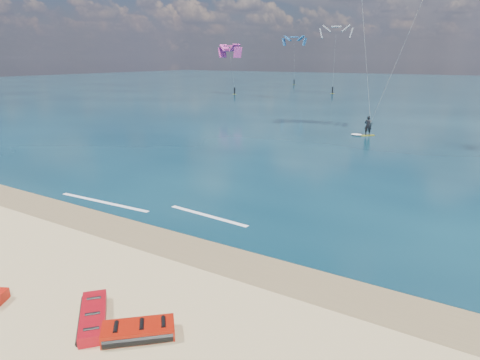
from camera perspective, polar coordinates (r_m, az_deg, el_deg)
name	(u,v)px	position (r m, az deg, el deg)	size (l,w,h in m)	color
ground	(363,124)	(51.88, 16.13, 7.13)	(320.00, 320.00, 0.00)	tan
wet_sand_strip	(123,229)	(20.13, -15.37, -6.30)	(320.00, 2.40, 0.01)	brown
sea	(442,90)	(114.50, 25.39, 10.79)	(320.00, 200.00, 0.04)	#08212F
packed_kite_mid	(94,321)	(13.89, -18.91, -17.39)	(2.65, 1.03, 0.37)	#A50B15
packed_kite_right	(139,337)	(12.93, -13.33, -19.66)	(2.18, 1.20, 0.44)	#A91607
kitesurfer_main	(385,24)	(40.67, 18.77, 19.04)	(10.24, 7.64, 19.49)	#C8D018
shoreline_foam	(147,208)	(22.45, -12.35, -3.63)	(11.35, 1.87, 0.01)	white
distant_kites	(395,66)	(91.65, 20.02, 14.12)	(82.63, 39.50, 13.28)	#FF1F16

